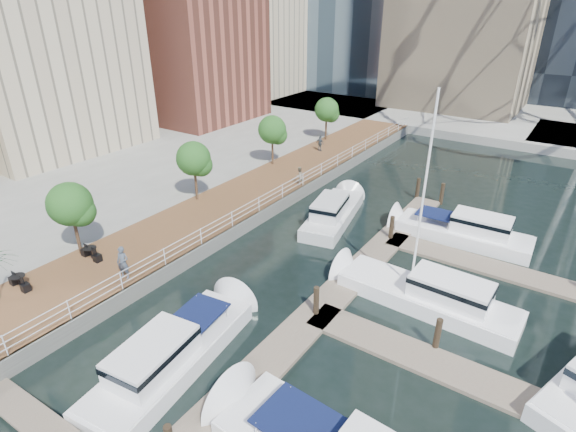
% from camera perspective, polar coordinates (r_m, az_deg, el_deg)
% --- Properties ---
extents(ground, '(520.00, 520.00, 0.00)m').
position_cam_1_polar(ground, '(21.30, -16.03, -20.35)').
color(ground, black).
rests_on(ground, ground).
extents(boardwalk, '(6.00, 60.00, 1.00)m').
position_cam_1_polar(boardwalk, '(35.00, -7.43, 1.06)').
color(boardwalk, brown).
rests_on(boardwalk, ground).
extents(seawall, '(0.25, 60.00, 1.00)m').
position_cam_1_polar(seawall, '(33.24, -3.52, -0.15)').
color(seawall, '#595954').
rests_on(seawall, ground).
extents(land_inland, '(48.00, 90.00, 1.00)m').
position_cam_1_polar(land_inland, '(55.80, -29.04, 7.48)').
color(land_inland, gray).
rests_on(land_inland, ground).
extents(land_far, '(200.00, 114.00, 1.00)m').
position_cam_1_polar(land_far, '(112.17, 28.65, 15.39)').
color(land_far, gray).
rests_on(land_far, ground).
extents(railing, '(0.10, 60.00, 1.05)m').
position_cam_1_polar(railing, '(32.87, -3.71, 1.50)').
color(railing, white).
rests_on(railing, boardwalk).
extents(floating_docks, '(16.00, 34.00, 2.60)m').
position_cam_1_polar(floating_docks, '(23.95, 16.63, -12.83)').
color(floating_docks, '#6D6051').
rests_on(floating_docks, ground).
extents(midrise_condos, '(19.00, 67.00, 28.00)m').
position_cam_1_polar(midrise_condos, '(58.06, -19.88, 22.85)').
color(midrise_condos, '#BCAD8E').
rests_on(midrise_condos, ground).
extents(street_trees, '(2.60, 42.60, 4.60)m').
position_cam_1_polar(street_trees, '(34.53, -11.91, 7.13)').
color(street_trees, '#3F2B1C').
rests_on(street_trees, ground).
extents(pedestrian_near, '(0.82, 0.68, 1.93)m').
position_cam_1_polar(pedestrian_near, '(26.44, -20.23, -5.58)').
color(pedestrian_near, '#434D5A').
rests_on(pedestrian_near, boardwalk).
extents(pedestrian_mid, '(0.72, 0.85, 1.54)m').
position_cam_1_polar(pedestrian_mid, '(37.57, 1.42, 5.14)').
color(pedestrian_mid, gray).
rests_on(pedestrian_mid, boardwalk).
extents(pedestrian_far, '(0.98, 0.52, 1.59)m').
position_cam_1_polar(pedestrian_far, '(46.40, 4.10, 9.18)').
color(pedestrian_far, '#353C43').
rests_on(pedestrian_far, boardwalk).
extents(moored_yachts, '(23.65, 28.91, 11.50)m').
position_cam_1_polar(moored_yachts, '(25.19, 15.93, -11.98)').
color(moored_yachts, white).
rests_on(moored_yachts, ground).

